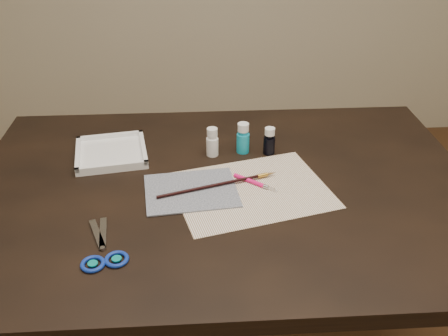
{
  "coord_description": "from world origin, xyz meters",
  "views": [
    {
      "loc": [
        -0.07,
        -1.07,
        1.44
      ],
      "look_at": [
        0.0,
        0.0,
        0.8
      ],
      "focal_mm": 40.0,
      "sensor_mm": 36.0,
      "label": 1
    }
  ],
  "objects": [
    {
      "name": "scissors",
      "position": [
        -0.28,
        -0.22,
        0.76
      ],
      "size": [
        0.16,
        0.22,
        0.01
      ],
      "primitive_type": null,
      "rotation": [
        0.0,
        0.0,
        1.94
      ],
      "color": "silver",
      "rests_on": "table"
    },
    {
      "name": "table",
      "position": [
        0.0,
        0.0,
        0.38
      ],
      "size": [
        1.3,
        0.9,
        0.75
      ],
      "primitive_type": "cube",
      "color": "black",
      "rests_on": "ground"
    },
    {
      "name": "palette_tray",
      "position": [
        -0.31,
        0.17,
        0.76
      ],
      "size": [
        0.22,
        0.22,
        0.02
      ],
      "primitive_type": "cube",
      "rotation": [
        0.0,
        0.0,
        0.16
      ],
      "color": "white",
      "rests_on": "table"
    },
    {
      "name": "paintbrush",
      "position": [
        -0.01,
        -0.01,
        0.76
      ],
      "size": [
        0.31,
        0.11,
        0.01
      ],
      "primitive_type": null,
      "rotation": [
        0.0,
        0.0,
        0.3
      ],
      "color": "black",
      "rests_on": "canvas"
    },
    {
      "name": "craft_knife",
      "position": [
        0.08,
        -0.01,
        0.76
      ],
      "size": [
        0.11,
        0.09,
        0.01
      ],
      "primitive_type": null,
      "rotation": [
        0.0,
        0.0,
        -0.69
      ],
      "color": "#FA1372",
      "rests_on": "paper"
    },
    {
      "name": "paper",
      "position": [
        0.07,
        -0.03,
        0.75
      ],
      "size": [
        0.44,
        0.37,
        0.0
      ],
      "primitive_type": "cube",
      "rotation": [
        0.0,
        0.0,
        0.25
      ],
      "color": "white",
      "rests_on": "table"
    },
    {
      "name": "paint_bottle_cyan",
      "position": [
        0.06,
        0.17,
        0.79
      ],
      "size": [
        0.04,
        0.04,
        0.09
      ],
      "primitive_type": "cylinder",
      "rotation": [
        0.0,
        0.0,
        -0.24
      ],
      "color": "#149BBB",
      "rests_on": "table"
    },
    {
      "name": "canvas",
      "position": [
        -0.08,
        -0.03,
        0.75
      ],
      "size": [
        0.25,
        0.21,
        0.0
      ],
      "primitive_type": "cube",
      "rotation": [
        0.0,
        0.0,
        0.11
      ],
      "color": "black",
      "rests_on": "paper"
    },
    {
      "name": "paint_bottle_white",
      "position": [
        -0.02,
        0.16,
        0.79
      ],
      "size": [
        0.04,
        0.04,
        0.08
      ],
      "primitive_type": "cylinder",
      "rotation": [
        0.0,
        0.0,
        -0.18
      ],
      "color": "white",
      "rests_on": "table"
    },
    {
      "name": "paint_bottle_navy",
      "position": [
        0.14,
        0.16,
        0.79
      ],
      "size": [
        0.04,
        0.04,
        0.08
      ],
      "primitive_type": "cylinder",
      "rotation": [
        0.0,
        0.0,
        0.14
      ],
      "color": "black",
      "rests_on": "table"
    }
  ]
}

